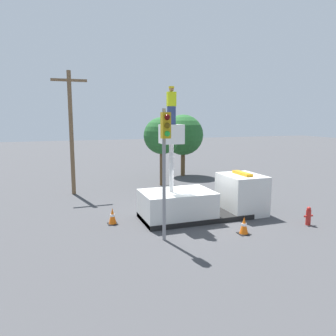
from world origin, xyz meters
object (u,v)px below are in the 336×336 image
fire_hydrant (308,216)px  tree_right_bg (183,135)px  traffic_cone_curbside (244,226)px  utility_pole (71,129)px  worker (171,105)px  tree_left_bg (162,136)px  traffic_cone_rear (112,216)px  bucket_truck (204,200)px  traffic_light_pole (165,149)px

fire_hydrant → tree_right_bg: (-0.54, 14.24, 3.08)m
traffic_cone_curbside → utility_pole: 12.71m
traffic_cone_curbside → fire_hydrant: bearing=0.5°
worker → tree_right_bg: size_ratio=0.33×
traffic_cone_curbside → tree_right_bg: size_ratio=0.15×
traffic_cone_curbside → utility_pole: (-6.42, 10.24, 3.91)m
worker → tree_left_bg: bearing=74.4°
tree_left_bg → traffic_cone_rear: bearing=-123.3°
bucket_truck → tree_left_bg: 8.61m
fire_hydrant → utility_pole: 14.75m
worker → fire_hydrant: size_ratio=1.99×
traffic_cone_rear → tree_left_bg: bearing=56.7°
worker → traffic_cone_curbside: size_ratio=2.27×
tree_right_bg → utility_pole: 10.24m
fire_hydrant → traffic_cone_rear: 9.20m
bucket_truck → utility_pole: bearing=128.4°
bucket_truck → tree_left_bg: bearing=86.4°
fire_hydrant → tree_left_bg: 11.93m
fire_hydrant → tree_right_bg: size_ratio=0.17×
traffic_cone_curbside → traffic_cone_rear: bearing=147.7°
traffic_light_pole → utility_pole: 10.32m
worker → tree_left_bg: 8.66m
utility_pole → tree_right_bg: bearing=23.2°
traffic_light_pole → traffic_cone_rear: size_ratio=6.85×
fire_hydrant → traffic_cone_curbside: size_ratio=1.14×
tree_right_bg → traffic_light_pole: bearing=-114.8°
traffic_light_pole → tree_right_bg: 15.33m
traffic_light_pole → traffic_cone_curbside: bearing=-5.9°
traffic_light_pole → tree_right_bg: (6.44, 13.91, -0.27)m
utility_pole → worker: bearing=-61.0°
traffic_light_pole → tree_left_bg: 11.14m
traffic_cone_rear → tree_left_bg: tree_left_bg is taller
worker → traffic_light_pole: size_ratio=0.33×
fire_hydrant → traffic_cone_curbside: (-3.51, -0.03, -0.06)m
traffic_light_pole → traffic_cone_curbside: (3.47, -0.36, -3.41)m
bucket_truck → worker: worker is taller
traffic_cone_rear → traffic_cone_curbside: 6.05m
bucket_truck → traffic_cone_curbside: bucket_truck is taller
worker → traffic_cone_curbside: worker is taller
fire_hydrant → traffic_cone_curbside: bearing=-179.5°
worker → utility_pole: bearing=119.0°
fire_hydrant → tree_left_bg: (-3.54, 10.93, 3.22)m
tree_left_bg → utility_pole: (-6.39, -0.72, 0.63)m
worker → utility_pole: size_ratio=0.22×
fire_hydrant → traffic_cone_curbside: fire_hydrant is taller
worker → bucket_truck: bearing=0.0°
tree_left_bg → traffic_light_pole: bearing=-108.0°
traffic_cone_rear → bucket_truck: bearing=-5.1°
fire_hydrant → traffic_cone_rear: size_ratio=1.13×
worker → traffic_cone_curbside: (2.31, -2.83, -5.18)m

